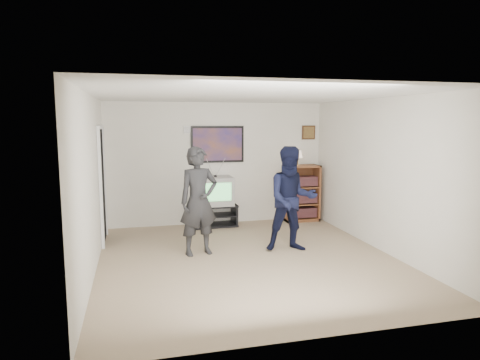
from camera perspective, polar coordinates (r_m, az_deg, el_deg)
name	(u,v)px	position (r m, az deg, el deg)	size (l,w,h in m)	color
room_shell	(243,177)	(6.77, 0.42, 0.45)	(4.51, 5.00, 2.51)	#867355
media_stand	(215,215)	(8.74, -3.40, -4.72)	(0.90, 0.52, 0.44)	black
crt_television	(215,191)	(8.64, -3.29, -1.44)	(0.67, 0.57, 0.57)	gray
bookshelf	(301,193)	(9.24, 8.17, -1.72)	(0.73, 0.42, 1.20)	brown
table_lamp	(298,158)	(9.10, 7.73, 2.93)	(0.20, 0.20, 0.31)	#FFDFC1
person_tall	(199,201)	(6.82, -5.54, -2.82)	(0.63, 0.41, 1.73)	#242426
person_short	(292,199)	(7.02, 6.91, -2.55)	(0.84, 0.65, 1.72)	black
controller_left	(194,177)	(6.91, -6.17, 0.36)	(0.04, 0.13, 0.04)	white
controller_right	(286,185)	(7.20, 6.13, -0.62)	(0.04, 0.13, 0.04)	white
poster	(218,144)	(8.80, -3.02, 4.77)	(1.10, 0.03, 0.75)	black
air_vent	(190,130)	(8.71, -6.62, 6.67)	(0.28, 0.02, 0.14)	white
small_picture	(309,132)	(9.38, 9.12, 6.28)	(0.30, 0.03, 0.30)	#3E2C13
doorway	(102,186)	(7.86, -17.95, -0.74)	(0.03, 0.85, 2.00)	black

